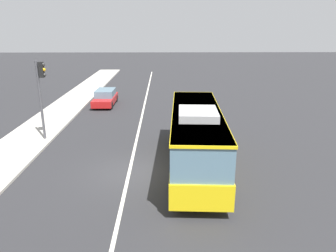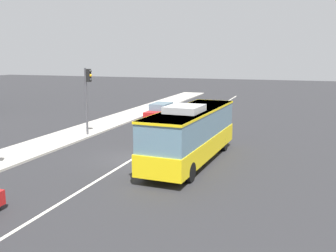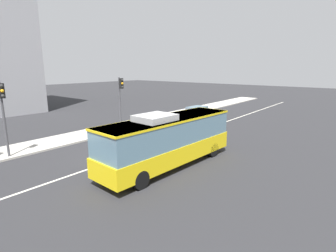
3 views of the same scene
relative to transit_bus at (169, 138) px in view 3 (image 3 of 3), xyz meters
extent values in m
plane|color=#28282B|center=(-0.55, 3.48, -1.81)|extent=(160.00, 160.00, 0.00)
cube|color=#B2ADA3|center=(-0.55, 10.70, -1.74)|extent=(80.00, 3.37, 0.14)
cube|color=silver|center=(-0.55, 3.48, -1.80)|extent=(76.00, 0.16, 0.01)
cube|color=yellow|center=(0.02, 0.00, -0.83)|extent=(10.12, 3.05, 1.10)
cube|color=slate|center=(0.02, 0.00, 0.50)|extent=(9.92, 2.96, 1.58)
cube|color=yellow|center=(0.02, 0.00, 1.23)|extent=(10.02, 3.01, 0.12)
cube|color=#B2B2B2|center=(-1.17, 0.06, 1.47)|extent=(2.30, 1.92, 0.36)
cylinder|color=black|center=(3.48, 0.91, -1.31)|extent=(1.01, 0.35, 1.00)
cylinder|color=black|center=(3.36, -1.29, -1.31)|extent=(1.01, 0.35, 1.00)
cylinder|color=black|center=(-3.31, 1.28, -1.31)|extent=(1.01, 0.35, 1.00)
cylinder|color=black|center=(-3.43, -0.91, -1.31)|extent=(1.01, 0.35, 1.00)
cube|color=#B21919|center=(14.22, 7.20, -1.29)|extent=(4.52, 1.85, 0.60)
cube|color=slate|center=(14.47, 7.20, -0.67)|extent=(2.54, 1.69, 0.64)
cylinder|color=black|center=(12.71, 6.42, -1.49)|extent=(0.64, 0.23, 0.64)
cylinder|color=black|center=(12.72, 8.02, -1.49)|extent=(0.64, 0.23, 0.64)
cylinder|color=black|center=(15.71, 6.38, -1.49)|extent=(0.64, 0.23, 0.64)
cylinder|color=black|center=(15.72, 7.98, -1.49)|extent=(0.64, 0.23, 0.64)
cylinder|color=#47474C|center=(-5.79, 9.48, 0.79)|extent=(0.16, 0.16, 5.20)
cube|color=black|center=(-5.80, 9.20, 2.84)|extent=(0.34, 0.30, 0.96)
sphere|color=#2D2D2D|center=(-5.81, 9.05, 3.16)|extent=(0.22, 0.22, 0.22)
sphere|color=#F9A514|center=(-5.81, 9.05, 2.84)|extent=(0.22, 0.22, 0.22)
sphere|color=#2D2D2D|center=(-5.81, 9.05, 2.52)|extent=(0.22, 0.22, 0.22)
cylinder|color=#47474C|center=(4.34, 9.50, 0.79)|extent=(0.16, 0.16, 5.20)
cube|color=black|center=(4.35, 9.22, 2.84)|extent=(0.33, 0.29, 0.96)
sphere|color=#2D2D2D|center=(4.35, 9.07, 3.16)|extent=(0.22, 0.22, 0.22)
sphere|color=#F9A514|center=(4.35, 9.07, 2.84)|extent=(0.22, 0.22, 0.22)
sphere|color=#2D2D2D|center=(4.35, 9.07, 2.52)|extent=(0.22, 0.22, 0.22)
cube|color=slate|center=(5.60, 33.14, 0.30)|extent=(0.25, 12.70, 1.50)
cube|color=slate|center=(5.60, 33.14, 3.70)|extent=(0.25, 12.70, 1.50)
cube|color=slate|center=(5.60, 33.14, 7.10)|extent=(0.25, 12.70, 1.50)
cube|color=slate|center=(5.60, 33.14, 10.50)|extent=(0.25, 12.70, 1.50)
camera|label=1|loc=(-15.58, 1.73, 5.39)|focal=34.01mm
camera|label=2|loc=(-20.62, -5.79, 4.31)|focal=40.63mm
camera|label=3|loc=(-12.29, -9.86, 4.32)|focal=28.05mm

